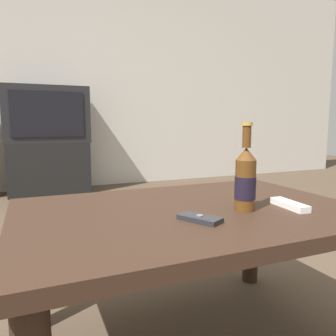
{
  "coord_description": "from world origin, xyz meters",
  "views": [
    {
      "loc": [
        -0.45,
        -0.9,
        0.73
      ],
      "look_at": [
        0.02,
        0.22,
        0.57
      ],
      "focal_mm": 35.0,
      "sensor_mm": 36.0,
      "label": 1
    }
  ],
  "objects_px": {
    "remote_control": "(290,205)",
    "cell_phone": "(200,219)",
    "tv_stand": "(49,168)",
    "television": "(47,115)",
    "beer_bottle": "(245,179)"
  },
  "relations": [
    {
      "from": "tv_stand",
      "to": "television",
      "type": "height_order",
      "value": "television"
    },
    {
      "from": "television",
      "to": "cell_phone",
      "type": "height_order",
      "value": "television"
    },
    {
      "from": "television",
      "to": "beer_bottle",
      "type": "bearing_deg",
      "value": -81.49
    },
    {
      "from": "tv_stand",
      "to": "beer_bottle",
      "type": "distance_m",
      "value": 2.89
    },
    {
      "from": "television",
      "to": "cell_phone",
      "type": "bearing_deg",
      "value": -85.2
    },
    {
      "from": "tv_stand",
      "to": "cell_phone",
      "type": "height_order",
      "value": "tv_stand"
    },
    {
      "from": "tv_stand",
      "to": "remote_control",
      "type": "xyz_separation_m",
      "value": [
        0.57,
        -2.87,
        0.21
      ]
    },
    {
      "from": "beer_bottle",
      "to": "cell_phone",
      "type": "xyz_separation_m",
      "value": [
        -0.18,
        -0.05,
        -0.09
      ]
    },
    {
      "from": "television",
      "to": "beer_bottle",
      "type": "height_order",
      "value": "television"
    },
    {
      "from": "beer_bottle",
      "to": "cell_phone",
      "type": "bearing_deg",
      "value": -165.12
    },
    {
      "from": "remote_control",
      "to": "cell_phone",
      "type": "bearing_deg",
      "value": -173.07
    },
    {
      "from": "television",
      "to": "remote_control",
      "type": "xyz_separation_m",
      "value": [
        0.57,
        -2.87,
        -0.35
      ]
    },
    {
      "from": "remote_control",
      "to": "beer_bottle",
      "type": "bearing_deg",
      "value": 171.53
    },
    {
      "from": "cell_phone",
      "to": "beer_bottle",
      "type": "bearing_deg",
      "value": -14.06
    },
    {
      "from": "beer_bottle",
      "to": "cell_phone",
      "type": "height_order",
      "value": "beer_bottle"
    }
  ]
}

